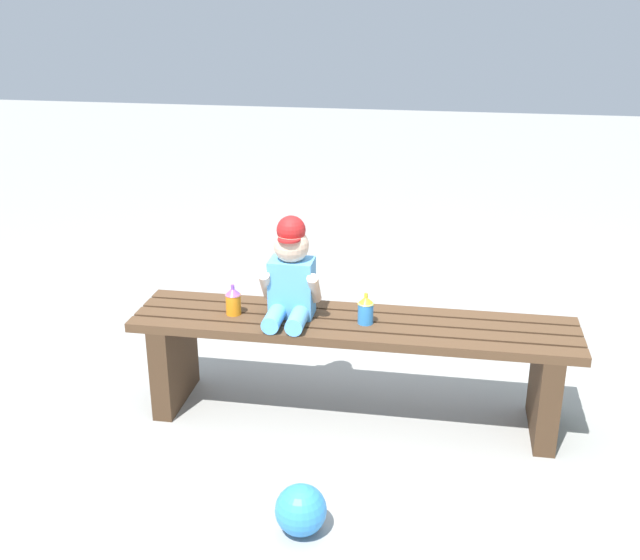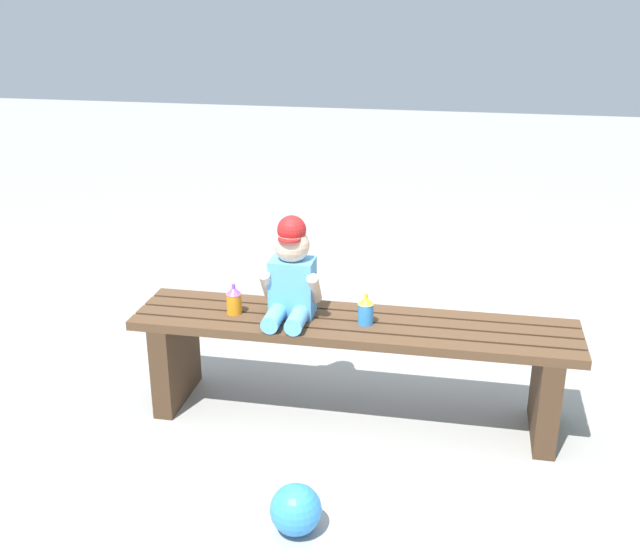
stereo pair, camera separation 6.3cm
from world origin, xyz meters
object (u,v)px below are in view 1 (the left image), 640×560
object	(u,v)px
sippy_cup_left	(233,300)
toy_ball	(301,510)
child_figure	(291,274)
park_bench	(353,351)
sippy_cup_right	(366,309)

from	to	relation	value
sippy_cup_left	toy_ball	xyz separation A→B (m)	(0.41, -0.72, -0.40)
child_figure	toy_ball	size ratio (longest dim) A/B	2.43
sippy_cup_left	toy_ball	distance (m)	0.92
park_bench	sippy_cup_left	distance (m)	0.51
toy_ball	sippy_cup_left	bearing A→B (deg)	119.55
sippy_cup_right	park_bench	bearing A→B (deg)	161.69
park_bench	sippy_cup_right	size ratio (longest dim) A/B	13.93
child_figure	sippy_cup_right	xyz separation A→B (m)	(0.29, -0.02, -0.12)
park_bench	toy_ball	xyz separation A→B (m)	(-0.07, -0.73, -0.21)
sippy_cup_right	toy_ball	size ratio (longest dim) A/B	0.74
child_figure	sippy_cup_right	distance (m)	0.32
park_bench	sippy_cup_right	xyz separation A→B (m)	(0.05, -0.02, 0.19)
sippy_cup_right	sippy_cup_left	bearing A→B (deg)	180.00
sippy_cup_left	sippy_cup_right	xyz separation A→B (m)	(0.52, 0.00, 0.00)
toy_ball	child_figure	bearing A→B (deg)	103.61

